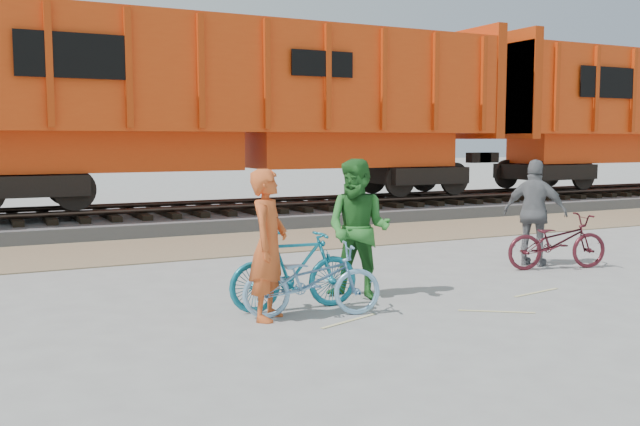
# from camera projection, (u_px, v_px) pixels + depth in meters

# --- Properties ---
(ground) EXTENTS (120.00, 120.00, 0.00)m
(ground) POSITION_uv_depth(u_px,v_px,m) (387.00, 299.00, 9.25)
(ground) COLOR #9E9E99
(ground) RESTS_ON ground
(gravel_strip) EXTENTS (120.00, 3.00, 0.02)m
(gravel_strip) POSITION_uv_depth(u_px,v_px,m) (240.00, 243.00, 14.14)
(gravel_strip) COLOR tan
(gravel_strip) RESTS_ON ground
(ballast_bed) EXTENTS (120.00, 4.00, 0.30)m
(ballast_bed) POSITION_uv_depth(u_px,v_px,m) (190.00, 219.00, 17.24)
(ballast_bed) COLOR slate
(ballast_bed) RESTS_ON ground
(track) EXTENTS (120.00, 2.60, 0.24)m
(track) POSITION_uv_depth(u_px,v_px,m) (189.00, 206.00, 17.21)
(track) COLOR black
(track) RESTS_ON ballast_bed
(hopper_car_center) EXTENTS (14.00, 3.13, 4.65)m
(hopper_car_center) POSITION_uv_depth(u_px,v_px,m) (243.00, 101.00, 17.57)
(hopper_car_center) COLOR black
(hopper_car_center) RESTS_ON track
(bicycle_blue) EXTENTS (1.71, 1.00, 0.85)m
(bicycle_blue) POSITION_uv_depth(u_px,v_px,m) (312.00, 280.00, 8.28)
(bicycle_blue) COLOR #7AAED7
(bicycle_blue) RESTS_ON ground
(bicycle_teal) EXTENTS (1.66, 0.60, 0.98)m
(bicycle_teal) POSITION_uv_depth(u_px,v_px,m) (294.00, 270.00, 8.60)
(bicycle_teal) COLOR #147089
(bicycle_teal) RESTS_ON ground
(bicycle_maroon) EXTENTS (1.77, 1.00, 0.88)m
(bicycle_maroon) POSITION_uv_depth(u_px,v_px,m) (557.00, 242.00, 11.34)
(bicycle_maroon) COLOR #4C161F
(bicycle_maroon) RESTS_ON ground
(person_solo) EXTENTS (0.72, 0.75, 1.73)m
(person_solo) POSITION_uv_depth(u_px,v_px,m) (269.00, 245.00, 8.10)
(person_solo) COLOR #CF5524
(person_solo) RESTS_ON ground
(person_man) EXTENTS (1.09, 1.12, 1.81)m
(person_man) POSITION_uv_depth(u_px,v_px,m) (358.00, 229.00, 9.18)
(person_man) COLOR #297129
(person_man) RESTS_ON ground
(person_woman) EXTENTS (0.92, 1.09, 1.74)m
(person_woman) POSITION_uv_depth(u_px,v_px,m) (535.00, 213.00, 11.61)
(person_woman) COLOR slate
(person_woman) RESTS_ON ground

